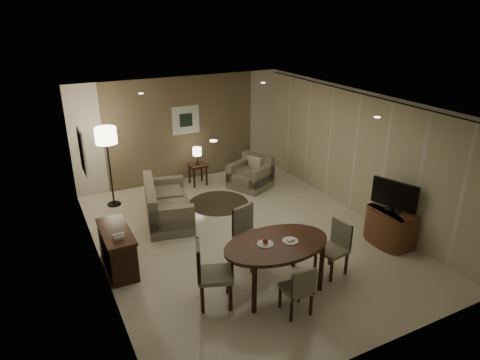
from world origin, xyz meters
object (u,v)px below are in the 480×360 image
chair_near (296,288)px  tv_cabinet (391,227)px  dining_table (276,266)px  chair_right (332,250)px  armchair (250,173)px  floor_lamp (110,167)px  sofa (168,202)px  side_table (198,174)px  console_desk (118,250)px  chair_left (215,274)px  chair_far (252,237)px

chair_near → tv_cabinet: bearing=-159.7°
dining_table → chair_right: size_ratio=1.92×
armchair → floor_lamp: (-3.31, 0.53, 0.53)m
sofa → floor_lamp: size_ratio=0.96×
chair_right → side_table: bearing=177.1°
console_desk → chair_left: 2.00m
dining_table → chair_left: bearing=175.6°
chair_far → dining_table: bearing=-106.8°
chair_far → floor_lamp: size_ratio=0.56×
dining_table → chair_far: 0.82m
chair_near → chair_right: 1.25m
chair_left → sofa: chair_left is taller
tv_cabinet → side_table: 4.98m
console_desk → chair_far: chair_far is taller
dining_table → chair_right: bearing=-4.1°
chair_far → sofa: (-0.80, 2.31, -0.10)m
console_desk → sofa: (1.36, 1.40, 0.05)m
dining_table → chair_near: bearing=-94.2°
chair_right → floor_lamp: size_ratio=0.50×
console_desk → side_table: size_ratio=2.21×
tv_cabinet → floor_lamp: size_ratio=0.49×
chair_left → chair_right: size_ratio=1.14×
dining_table → tv_cabinet: bearing=4.6°
chair_far → side_table: chair_far is taller
tv_cabinet → armchair: 3.82m
chair_far → chair_right: size_ratio=1.13×
console_desk → chair_right: bearing=-29.1°
dining_table → chair_near: size_ratio=2.11×
console_desk → floor_lamp: floor_lamp is taller
tv_cabinet → chair_near: (-2.77, -0.87, 0.07)m
chair_left → sofa: bearing=15.5°
console_desk → chair_far: size_ratio=1.15×
console_desk → dining_table: (2.17, -1.72, 0.04)m
chair_left → armchair: (2.64, 3.79, -0.13)m
chair_near → chair_far: 1.47m
chair_far → armchair: chair_far is taller
chair_left → sofa: (0.23, 3.04, -0.11)m
chair_right → floor_lamp: floor_lamp is taller
console_desk → chair_near: (2.12, -2.37, 0.05)m
armchair → floor_lamp: floor_lamp is taller
chair_far → armchair: size_ratio=1.16×
tv_cabinet → side_table: size_ratio=1.66×
armchair → side_table: 1.37m
chair_near → chair_left: bearing=-33.6°
tv_cabinet → armchair: armchair is taller
floor_lamp → armchair: bearing=-9.1°
sofa → armchair: bearing=-60.7°
chair_near → armchair: bearing=-107.2°
chair_left → side_table: 4.85m
tv_cabinet → sofa: 4.56m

